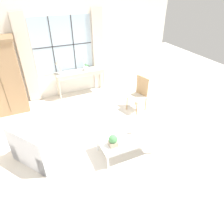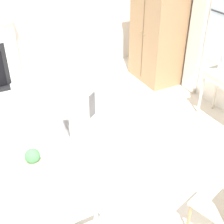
# 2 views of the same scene
# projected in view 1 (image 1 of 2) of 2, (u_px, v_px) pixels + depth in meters

# --- Properties ---
(ground_plane) EXTENTS (14.00, 14.00, 0.00)m
(ground_plane) POSITION_uv_depth(u_px,v_px,m) (103.00, 150.00, 4.48)
(ground_plane) COLOR silver
(wall_back_windowed) EXTENTS (7.20, 0.14, 2.80)m
(wall_back_windowed) POSITION_uv_depth(u_px,v_px,m) (64.00, 51.00, 6.01)
(wall_back_windowed) COLOR silver
(wall_back_windowed) RESTS_ON ground_plane
(armoire) EXTENTS (1.07, 0.69, 2.04)m
(armoire) POSITION_uv_depth(u_px,v_px,m) (1.00, 78.00, 5.30)
(armoire) COLOR #93704C
(armoire) RESTS_ON ground_plane
(console_table) EXTENTS (1.55, 0.41, 0.82)m
(console_table) POSITION_uv_depth(u_px,v_px,m) (80.00, 73.00, 6.29)
(console_table) COLOR beige
(console_table) RESTS_ON ground_plane
(table_lamp) EXTENTS (0.24, 0.24, 0.50)m
(table_lamp) POSITION_uv_depth(u_px,v_px,m) (59.00, 62.00, 5.80)
(table_lamp) COLOR silver
(table_lamp) RESTS_ON console_table
(potted_orchid) EXTENTS (0.19, 0.15, 0.42)m
(potted_orchid) POSITION_uv_depth(u_px,v_px,m) (85.00, 65.00, 6.20)
(potted_orchid) COLOR white
(potted_orchid) RESTS_ON console_table
(armchair_upholstered) EXTENTS (1.24, 1.28, 0.83)m
(armchair_upholstered) POSITION_uv_depth(u_px,v_px,m) (41.00, 146.00, 4.17)
(armchair_upholstered) COLOR #B2B2B7
(armchair_upholstered) RESTS_ON ground_plane
(side_chair_wooden) EXTENTS (0.55, 0.55, 0.97)m
(side_chair_wooden) POSITION_uv_depth(u_px,v_px,m) (139.00, 92.00, 5.63)
(side_chair_wooden) COLOR beige
(side_chair_wooden) RESTS_ON ground_plane
(coffee_table) EXTENTS (1.15, 0.68, 0.40)m
(coffee_table) POSITION_uv_depth(u_px,v_px,m) (125.00, 139.00, 4.24)
(coffee_table) COLOR silver
(coffee_table) RESTS_ON ground_plane
(potted_plant_small) EXTENTS (0.18, 0.18, 0.26)m
(potted_plant_small) POSITION_uv_depth(u_px,v_px,m) (113.00, 141.00, 3.96)
(potted_plant_small) COLOR tan
(potted_plant_small) RESTS_ON coffee_table
(pillar_candle) EXTENTS (0.10, 0.10, 0.12)m
(pillar_candle) POSITION_uv_depth(u_px,v_px,m) (131.00, 132.00, 4.31)
(pillar_candle) COLOR silver
(pillar_candle) RESTS_ON coffee_table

